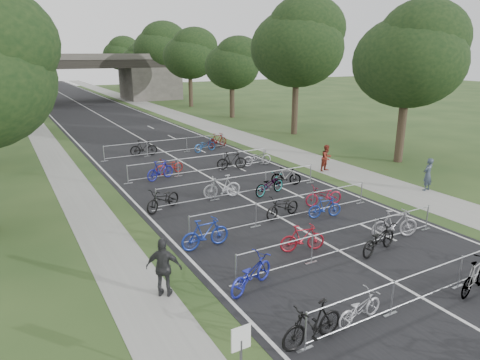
% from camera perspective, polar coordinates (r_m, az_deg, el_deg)
% --- Properties ---
extents(road, '(11.00, 140.00, 0.01)m').
position_cam_1_polar(road, '(55.04, -18.35, 8.29)').
color(road, black).
rests_on(road, ground).
extents(sidewalk_right, '(3.00, 140.00, 0.01)m').
position_cam_1_polar(sidewalk_right, '(57.11, -10.40, 9.13)').
color(sidewalk_right, gray).
rests_on(sidewalk_right, ground).
extents(sidewalk_left, '(2.00, 140.00, 0.01)m').
position_cam_1_polar(sidewalk_left, '(54.11, -26.18, 7.30)').
color(sidewalk_left, gray).
rests_on(sidewalk_left, ground).
extents(lane_markings, '(0.12, 140.00, 0.00)m').
position_cam_1_polar(lane_markings, '(55.04, -18.35, 8.28)').
color(lane_markings, silver).
rests_on(lane_markings, ground).
extents(overpass_bridge, '(31.00, 8.00, 7.05)m').
position_cam_1_polar(overpass_bridge, '(69.44, -21.20, 12.52)').
color(overpass_bridge, '#43413C').
rests_on(overpass_bridge, ground).
extents(park_sign, '(0.45, 0.06, 1.83)m').
position_cam_1_polar(park_sign, '(9.59, 0.13, -21.69)').
color(park_sign, '#4C4C51').
rests_on(park_sign, ground).
extents(tree_right_0, '(7.17, 7.17, 10.93)m').
position_cam_1_polar(tree_right_0, '(30.61, 21.85, 14.96)').
color(tree_right_0, '#33261C').
rests_on(tree_right_0, ground).
extents(tree_right_1, '(8.18, 8.18, 12.47)m').
position_cam_1_polar(tree_right_1, '(39.35, 7.83, 17.50)').
color(tree_right_1, '#33261C').
rests_on(tree_right_1, ground).
extents(tree_right_2, '(6.16, 6.16, 9.39)m').
position_cam_1_polar(tree_right_2, '(49.49, -0.94, 15.18)').
color(tree_right_2, '#33261C').
rests_on(tree_right_2, ground).
extents(tree_right_3, '(7.17, 7.17, 10.93)m').
position_cam_1_polar(tree_right_3, '(60.29, -6.62, 16.27)').
color(tree_right_3, '#33261C').
rests_on(tree_right_3, ground).
extents(tree_right_4, '(8.18, 8.18, 12.47)m').
position_cam_1_polar(tree_right_4, '(71.49, -10.59, 16.93)').
color(tree_right_4, '#33261C').
rests_on(tree_right_4, ground).
extents(tree_right_5, '(6.16, 6.16, 9.39)m').
position_cam_1_polar(tree_right_5, '(82.92, -13.35, 15.35)').
color(tree_right_5, '#33261C').
rests_on(tree_right_5, ground).
extents(tree_right_6, '(7.17, 7.17, 10.93)m').
position_cam_1_polar(tree_right_6, '(94.47, -15.55, 15.90)').
color(tree_right_6, '#33261C').
rests_on(tree_right_6, ground).
extents(barrier_row_1, '(9.70, 0.08, 1.10)m').
position_cam_1_polar(barrier_row_1, '(14.36, 23.78, -12.59)').
color(barrier_row_1, '#A6A9AE').
rests_on(barrier_row_1, ground).
extents(barrier_row_2, '(9.70, 0.08, 1.10)m').
position_cam_1_polar(barrier_row_2, '(16.45, 13.78, -7.80)').
color(barrier_row_2, '#A6A9AE').
rests_on(barrier_row_2, ground).
extents(barrier_row_3, '(9.70, 0.08, 1.10)m').
position_cam_1_polar(barrier_row_3, '(19.15, 6.05, -3.84)').
color(barrier_row_3, '#A6A9AE').
rests_on(barrier_row_3, ground).
extents(barrier_row_4, '(9.70, 0.08, 1.10)m').
position_cam_1_polar(barrier_row_4, '(22.34, 0.12, -0.73)').
color(barrier_row_4, '#A6A9AE').
rests_on(barrier_row_4, ground).
extents(barrier_row_5, '(9.70, 0.08, 1.10)m').
position_cam_1_polar(barrier_row_5, '(26.63, -5.19, 2.07)').
color(barrier_row_5, '#A6A9AE').
rests_on(barrier_row_5, ground).
extents(barrier_row_6, '(9.70, 0.08, 1.10)m').
position_cam_1_polar(barrier_row_6, '(32.06, -9.64, 4.40)').
color(barrier_row_6, '#A6A9AE').
rests_on(barrier_row_6, ground).
extents(bike_4, '(1.97, 0.63, 1.17)m').
position_cam_1_polar(bike_4, '(11.63, 9.64, -18.39)').
color(bike_4, black).
rests_on(bike_4, ground).
extents(bike_5, '(1.72, 0.75, 0.88)m').
position_cam_1_polar(bike_5, '(12.76, 15.66, -16.13)').
color(bike_5, '#B7B8BF').
rests_on(bike_5, ground).
extents(bike_6, '(1.97, 0.91, 1.14)m').
position_cam_1_polar(bike_6, '(15.41, 28.89, -11.14)').
color(bike_6, '#A6A9AE').
rests_on(bike_6, ground).
extents(bike_8, '(2.18, 1.47, 1.08)m').
position_cam_1_polar(bike_8, '(13.77, 1.48, -12.37)').
color(bike_8, '#1C249F').
rests_on(bike_8, ground).
extents(bike_9, '(1.84, 0.97, 1.06)m').
position_cam_1_polar(bike_9, '(16.34, 8.32, -7.70)').
color(bike_9, maroon).
rests_on(bike_9, ground).
extents(bike_10, '(2.23, 1.20, 1.11)m').
position_cam_1_polar(bike_10, '(16.86, 18.01, -7.49)').
color(bike_10, black).
rests_on(bike_10, ground).
extents(bike_11, '(2.06, 1.19, 1.19)m').
position_cam_1_polar(bike_11, '(18.36, 19.93, -5.54)').
color(bike_11, gray).
rests_on(bike_11, ground).
extents(bike_12, '(2.01, 0.61, 1.20)m').
position_cam_1_polar(bike_12, '(16.45, -4.66, -7.13)').
color(bike_12, navy).
rests_on(bike_12, ground).
extents(bike_13, '(2.05, 1.01, 1.03)m').
position_cam_1_polar(bike_13, '(19.46, 5.73, -3.59)').
color(bike_13, black).
rests_on(bike_13, ground).
extents(bike_14, '(1.68, 0.82, 0.97)m').
position_cam_1_polar(bike_14, '(19.75, 11.25, -3.61)').
color(bike_14, '#1B3699').
rests_on(bike_14, ground).
extents(bike_15, '(2.04, 1.04, 1.02)m').
position_cam_1_polar(bike_15, '(21.28, 11.12, -2.05)').
color(bike_15, maroon).
rests_on(bike_15, ground).
extents(bike_16, '(2.21, 1.61, 1.11)m').
position_cam_1_polar(bike_16, '(20.55, -10.21, -2.54)').
color(bike_16, black).
rests_on(bike_16, ground).
extents(bike_17, '(2.06, 0.86, 1.20)m').
position_cam_1_polar(bike_17, '(21.96, -2.43, -0.90)').
color(bike_17, silver).
rests_on(bike_17, ground).
extents(bike_18, '(2.19, 1.22, 1.09)m').
position_cam_1_polar(bike_18, '(22.51, 3.94, -0.63)').
color(bike_18, '#A6A9AE').
rests_on(bike_18, ground).
extents(bike_19, '(1.68, 1.26, 1.00)m').
position_cam_1_polar(bike_19, '(24.28, 6.16, 0.49)').
color(bike_19, '#A6A9AE').
rests_on(bike_19, ground).
extents(bike_20, '(2.00, 1.17, 1.16)m').
position_cam_1_polar(bike_20, '(25.54, -10.59, 1.29)').
color(bike_20, navy).
rests_on(bike_20, ground).
extents(bike_21, '(1.95, 0.96, 0.98)m').
position_cam_1_polar(bike_21, '(26.68, -9.36, 1.82)').
color(bike_21, maroon).
rests_on(bike_21, ground).
extents(bike_22, '(2.02, 1.01, 1.17)m').
position_cam_1_polar(bike_22, '(27.34, -1.12, 2.60)').
color(bike_22, black).
rests_on(bike_22, ground).
extents(bike_23, '(2.08, 0.92, 1.06)m').
position_cam_1_polar(bike_23, '(28.33, 2.29, 2.99)').
color(bike_23, '#9C9AA1').
rests_on(bike_23, ground).
extents(bike_25, '(2.02, 0.96, 1.17)m').
position_cam_1_polar(bike_25, '(31.86, -12.73, 4.22)').
color(bike_25, black).
rests_on(bike_25, ground).
extents(bike_26, '(2.05, 1.09, 1.02)m').
position_cam_1_polar(bike_26, '(32.46, -4.70, 4.67)').
color(bike_26, navy).
rests_on(bike_26, ground).
extents(bike_27, '(1.89, 0.86, 1.10)m').
position_cam_1_polar(bike_27, '(34.05, -3.04, 5.33)').
color(bike_27, maroon).
rests_on(bike_27, ground).
extents(pedestrian_a, '(0.71, 0.52, 1.79)m').
position_cam_1_polar(pedestrian_a, '(25.17, 23.75, 0.67)').
color(pedestrian_a, '#303B49').
rests_on(pedestrian_a, ground).
extents(pedestrian_b, '(0.93, 0.79, 1.68)m').
position_cam_1_polar(pedestrian_b, '(27.47, 11.47, 2.89)').
color(pedestrian_b, maroon).
rests_on(pedestrian_b, ground).
extents(pedestrian_c, '(1.18, 1.01, 1.89)m').
position_cam_1_polar(pedestrian_c, '(13.44, -10.10, -11.46)').
color(pedestrian_c, '#2A2B2D').
rests_on(pedestrian_c, ground).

